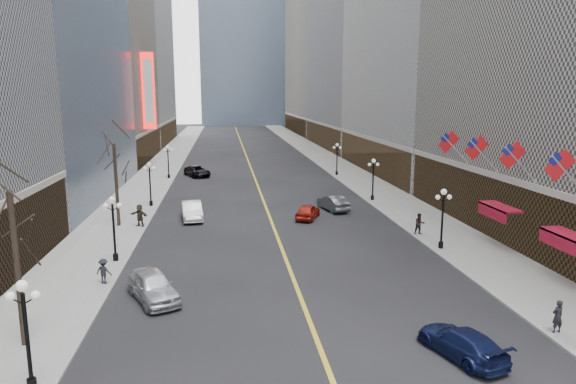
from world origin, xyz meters
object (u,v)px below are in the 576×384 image
object	(u,v)px
streetlamp_west_1	(113,222)
car_nb_far	(197,171)
car_sb_mid	(308,211)
streetlamp_west_0	(26,324)
car_sb_far	(333,203)
streetlamp_west_3	(168,158)
car_nb_mid	(192,211)
ped_ne_corner	(557,316)
streetlamp_west_2	(150,179)
streetlamp_east_1	(443,212)
car_nb_near	(153,286)
car_sb_near	(462,343)
streetlamp_east_3	(337,156)
streetlamp_east_2	(373,175)

from	to	relation	value
streetlamp_west_1	car_nb_far	bearing A→B (deg)	84.28
car_nb_far	car_sb_mid	size ratio (longest dim) A/B	1.31
streetlamp_west_0	car_sb_far	distance (m)	35.43
streetlamp_west_3	car_nb_far	world-z (taller)	streetlamp_west_3
car_nb_mid	ped_ne_corner	xyz separation A→B (m)	(18.88, -26.01, 0.14)
streetlamp_west_1	streetlamp_west_2	xyz separation A→B (m)	(0.00, 18.00, 0.00)
streetlamp_east_1	car_nb_near	world-z (taller)	streetlamp_east_1
streetlamp_east_1	ped_ne_corner	bearing A→B (deg)	-90.82
car_nb_mid	car_sb_near	distance (m)	30.48
streetlamp_west_3	car_sb_mid	world-z (taller)	streetlamp_west_3
streetlamp_west_2	car_sb_far	size ratio (longest dim) A/B	0.97
car_nb_far	car_sb_near	world-z (taller)	car_nb_far
car_nb_mid	car_sb_mid	distance (m)	10.83
car_nb_far	car_sb_far	bearing A→B (deg)	-80.31
streetlamp_west_0	car_nb_mid	size ratio (longest dim) A/B	0.90
streetlamp_east_1	streetlamp_west_0	world-z (taller)	same
streetlamp_west_1	streetlamp_west_3	size ratio (longest dim) A/B	1.00
streetlamp_east_3	car_sb_mid	distance (m)	26.44
streetlamp_east_1	car_sb_far	world-z (taller)	streetlamp_east_1
car_sb_mid	streetlamp_west_3	bearing A→B (deg)	-35.38
car_nb_mid	streetlamp_west_0	bearing A→B (deg)	-106.08
streetlamp_west_3	streetlamp_west_0	bearing A→B (deg)	-90.00
streetlamp_east_1	car_nb_mid	xyz separation A→B (m)	(-19.08, 12.08, -2.07)
streetlamp_east_1	streetlamp_west_1	bearing A→B (deg)	180.00
car_nb_near	car_sb_mid	size ratio (longest dim) A/B	1.20
streetlamp_east_3	car_nb_far	xyz separation A→B (m)	(-19.80, 1.87, -2.15)
streetlamp_east_2	car_sb_mid	xyz separation A→B (m)	(-8.30, -7.00, -2.20)
car_sb_mid	ped_ne_corner	distance (m)	26.21
car_nb_mid	car_sb_far	size ratio (longest dim) A/B	1.08
car_nb_mid	car_sb_near	world-z (taller)	car_nb_mid
streetlamp_west_1	streetlamp_west_0	bearing A→B (deg)	-90.00
streetlamp_east_2	streetlamp_west_0	size ratio (longest dim) A/B	1.00
streetlamp_west_2	ped_ne_corner	xyz separation A→B (m)	(23.40, -31.93, -1.93)
car_nb_mid	car_sb_far	world-z (taller)	car_nb_mid
streetlamp_west_2	streetlamp_west_3	size ratio (longest dim) A/B	1.00
streetlamp_west_3	streetlamp_east_2	bearing A→B (deg)	-37.33
car_sb_mid	car_sb_far	size ratio (longest dim) A/B	0.89
car_sb_mid	streetlamp_west_1	bearing A→B (deg)	58.87
streetlamp_west_0	car_nb_far	size ratio (longest dim) A/B	0.83
streetlamp_west_3	car_nb_near	world-z (taller)	streetlamp_west_3
streetlamp_west_1	car_sb_mid	distance (m)	18.97
streetlamp_east_3	car_nb_far	world-z (taller)	streetlamp_east_3
streetlamp_east_2	car_sb_mid	bearing A→B (deg)	-139.86
streetlamp_east_2	streetlamp_west_2	distance (m)	23.60
car_nb_near	ped_ne_corner	size ratio (longest dim) A/B	3.01
streetlamp_west_1	car_nb_mid	distance (m)	13.06
streetlamp_west_3	car_sb_far	size ratio (longest dim) A/B	0.97
streetlamp_west_1	car_sb_near	world-z (taller)	streetlamp_west_1
streetlamp_east_2	streetlamp_west_0	distance (m)	41.39
streetlamp_west_0	ped_ne_corner	bearing A→B (deg)	5.06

